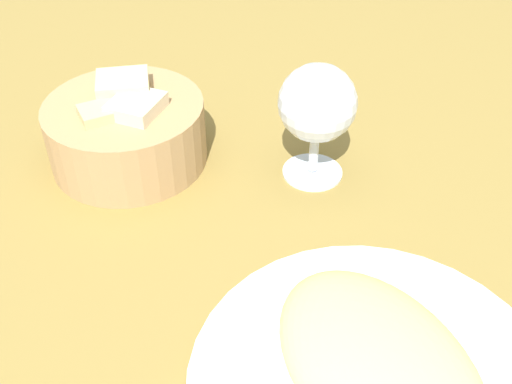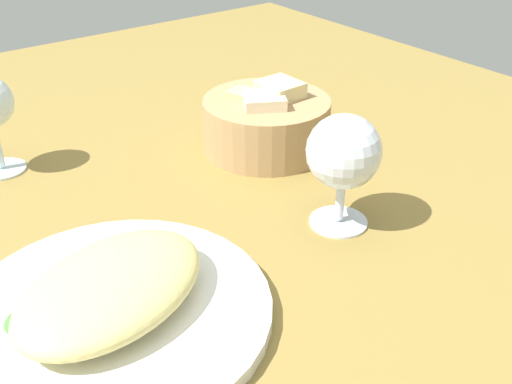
% 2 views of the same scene
% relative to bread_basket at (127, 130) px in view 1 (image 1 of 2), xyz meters
% --- Properties ---
extents(ground_plane, '(1.40, 1.40, 0.02)m').
position_rel_bread_basket_xyz_m(ground_plane, '(-0.18, -0.05, -0.05)').
color(ground_plane, olive).
extents(omelette, '(0.22, 0.18, 0.04)m').
position_rel_bread_basket_xyz_m(omelette, '(-0.32, -0.19, -0.00)').
color(omelette, '#E0CF7D').
rests_on(omelette, plate).
extents(bread_basket, '(0.17, 0.17, 0.09)m').
position_rel_bread_basket_xyz_m(bread_basket, '(0.00, 0.00, 0.00)').
color(bread_basket, tan).
rests_on(bread_basket, ground_plane).
extents(wine_glass_near, '(0.08, 0.08, 0.13)m').
position_rel_bread_basket_xyz_m(wine_glass_near, '(-0.05, -0.19, 0.05)').
color(wine_glass_near, silver).
rests_on(wine_glass_near, ground_plane).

